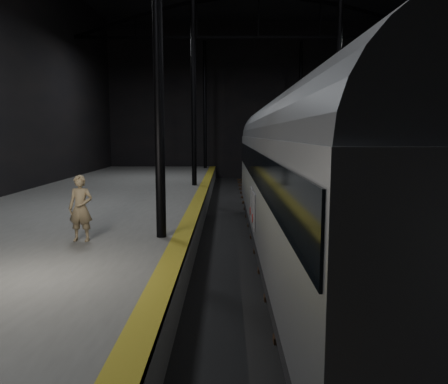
{
  "coord_description": "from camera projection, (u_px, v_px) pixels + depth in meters",
  "views": [
    {
      "loc": [
        -2.04,
        -15.47,
        3.74
      ],
      "look_at": [
        -2.13,
        -2.36,
        2.0
      ],
      "focal_mm": 35.0,
      "sensor_mm": 36.0,
      "label": 1
    }
  ],
  "objects": [
    {
      "name": "platform_left",
      "position": [
        76.0,
        224.0,
        15.8
      ],
      "size": [
        9.0,
        43.8,
        1.0
      ],
      "primitive_type": "cube",
      "color": "#555552",
      "rests_on": "ground"
    },
    {
      "name": "track",
      "position": [
        283.0,
        236.0,
        15.81
      ],
      "size": [
        2.4,
        43.0,
        0.24
      ],
      "color": "#3F3328",
      "rests_on": "ground"
    },
    {
      "name": "train",
      "position": [
        300.0,
        172.0,
        12.11
      ],
      "size": [
        2.71,
        18.03,
        4.82
      ],
      "color": "#A9ABB1",
      "rests_on": "ground"
    },
    {
      "name": "ground",
      "position": [
        283.0,
        238.0,
        15.82
      ],
      "size": [
        44.0,
        44.0,
        0.0
      ],
      "primitive_type": "plane",
      "color": "black",
      "rests_on": "ground"
    },
    {
      "name": "woman",
      "position": [
        81.0,
        208.0,
        11.17
      ],
      "size": [
        0.65,
        0.45,
        1.71
      ],
      "primitive_type": "imported",
      "rotation": [
        0.0,
        0.0,
        -0.07
      ],
      "color": "#8C7856",
      "rests_on": "platform_left"
    },
    {
      "name": "tactile_strip",
      "position": [
        193.0,
        211.0,
        15.7
      ],
      "size": [
        0.5,
        43.8,
        0.01
      ],
      "primitive_type": "cube",
      "color": "olive",
      "rests_on": "platform_left"
    }
  ]
}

